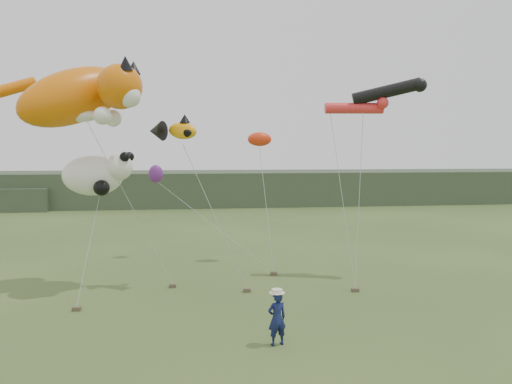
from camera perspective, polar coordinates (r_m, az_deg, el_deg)
ground at (r=18.52m, az=0.06°, el=-15.48°), size 120.00×120.00×0.00m
headland at (r=62.10m, az=-8.34°, el=0.39°), size 90.00×13.00×4.00m
festival_attendant at (r=16.92m, az=2.40°, el=-14.25°), size 0.74×0.59×1.79m
sandbag_anchors at (r=23.41m, az=-3.05°, el=-10.98°), size 12.32×4.92×0.17m
cat_kite at (r=24.58m, az=-19.12°, el=10.42°), size 7.19×5.38×4.18m
fish_kite at (r=23.74m, az=-9.47°, el=6.98°), size 2.59×1.69×1.24m
tube_kites at (r=26.48m, az=13.89°, el=10.47°), size 4.90×1.77×1.77m
panda_kite at (r=24.61m, az=-17.70°, el=1.90°), size 3.32×2.14×2.06m
misc_kites at (r=29.50m, az=-4.15°, el=4.53°), size 7.20×2.47×2.99m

